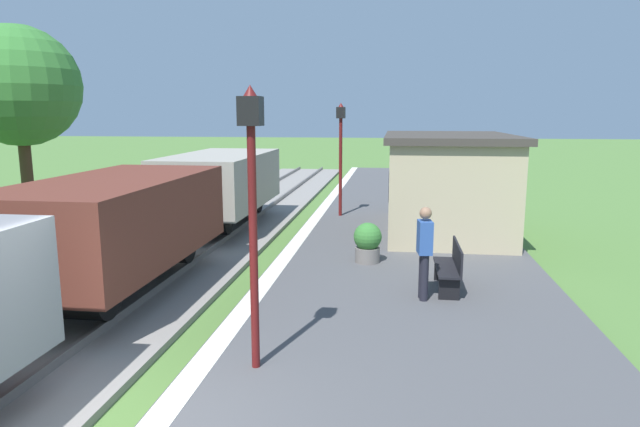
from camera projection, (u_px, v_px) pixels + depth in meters
The scene contains 8 objects.
freight_train at pixel (117, 229), 10.79m from camera, with size 2.50×19.40×2.12m.
station_hut at pixel (446, 183), 15.92m from camera, with size 3.50×5.80×2.78m.
bench_near_hut at pixel (451, 266), 10.64m from camera, with size 0.42×1.50×0.91m.
person_waiting at pixel (424, 249), 10.03m from camera, with size 0.28×0.41×1.71m.
potted_planter at pixel (368, 242), 12.64m from camera, with size 0.64×0.64×0.92m.
lamp_post_near at pixel (252, 178), 7.02m from camera, with size 0.28×0.28×3.70m.
lamp_post_far at pixel (341, 139), 18.09m from camera, with size 0.28×0.28×3.70m.
tree_trackside_far at pixel (19, 87), 13.11m from camera, with size 2.84×2.84×5.66m.
Camera 1 is at (2.95, -4.99, 3.60)m, focal length 31.21 mm.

